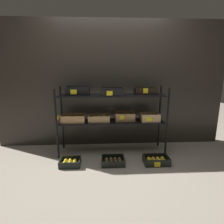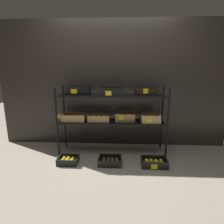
{
  "view_description": "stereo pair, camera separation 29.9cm",
  "coord_description": "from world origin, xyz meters",
  "px_view_note": "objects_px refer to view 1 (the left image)",
  "views": [
    {
      "loc": [
        -0.15,
        -2.92,
        1.38
      ],
      "look_at": [
        0.0,
        0.0,
        0.7
      ],
      "focal_mm": 29.03,
      "sensor_mm": 36.0,
      "label": 1
    },
    {
      "loc": [
        0.14,
        -2.92,
        1.38
      ],
      "look_at": [
        0.0,
        0.0,
        0.7
      ],
      "focal_mm": 29.03,
      "sensor_mm": 36.0,
      "label": 2
    }
  ],
  "objects_px": {
    "crate_ground_kiwi": "(113,161)",
    "crate_ground_center_lemon": "(156,161)",
    "display_rack": "(111,109)",
    "crate_ground_lemon": "(70,163)"
  },
  "relations": [
    {
      "from": "display_rack",
      "to": "crate_ground_kiwi",
      "type": "xyz_separation_m",
      "value": [
        0.02,
        -0.43,
        -0.72
      ]
    },
    {
      "from": "display_rack",
      "to": "crate_ground_center_lemon",
      "type": "height_order",
      "value": "display_rack"
    },
    {
      "from": "crate_ground_lemon",
      "to": "crate_ground_kiwi",
      "type": "height_order",
      "value": "crate_ground_kiwi"
    },
    {
      "from": "display_rack",
      "to": "crate_ground_kiwi",
      "type": "distance_m",
      "value": 0.84
    },
    {
      "from": "crate_ground_kiwi",
      "to": "crate_ground_center_lemon",
      "type": "height_order",
      "value": "crate_ground_center_lemon"
    },
    {
      "from": "display_rack",
      "to": "crate_ground_lemon",
      "type": "bearing_deg",
      "value": -144.65
    },
    {
      "from": "crate_ground_center_lemon",
      "to": "crate_ground_lemon",
      "type": "bearing_deg",
      "value": 179.48
    },
    {
      "from": "crate_ground_center_lemon",
      "to": "crate_ground_kiwi",
      "type": "bearing_deg",
      "value": 177.94
    },
    {
      "from": "crate_ground_center_lemon",
      "to": "display_rack",
      "type": "bearing_deg",
      "value": 145.8
    },
    {
      "from": "crate_ground_lemon",
      "to": "crate_ground_kiwi",
      "type": "xyz_separation_m",
      "value": [
        0.64,
        0.01,
        -0.0
      ]
    }
  ]
}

